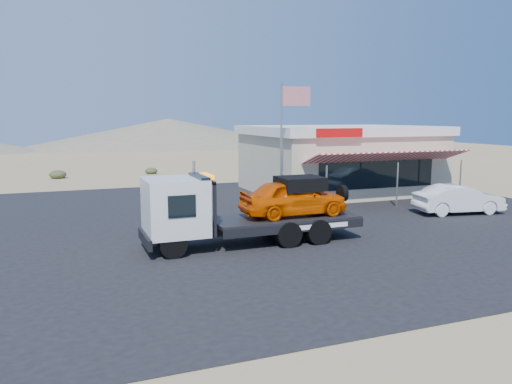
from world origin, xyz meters
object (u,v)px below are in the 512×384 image
Objects in this scene: tow_truck at (248,206)px; jerky_store at (339,158)px; white_sedan at (459,199)px; flagpole at (286,132)px.

jerky_store is (9.50, 9.94, 0.62)m from tow_truck.
tow_truck is at bearing 108.47° from white_sedan.
jerky_store reaches higher than tow_truck.
jerky_store reaches higher than white_sedan.
flagpole is at bearing 54.26° from tow_truck.
flagpole reaches higher than jerky_store.
white_sedan is 8.61m from flagpole.
tow_truck is 1.87× the size of white_sedan.
tow_truck reaches higher than white_sedan.
tow_truck is at bearing -133.70° from jerky_store.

